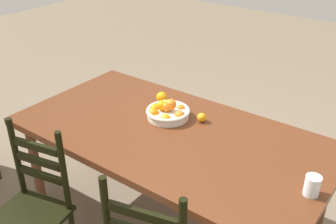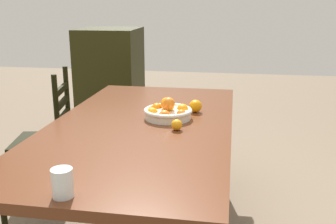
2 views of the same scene
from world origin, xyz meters
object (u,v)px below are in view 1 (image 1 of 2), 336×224
at_px(orange_loose_0, 202,118).
at_px(orange_loose_1, 162,97).
at_px(fruit_bowl, 168,112).
at_px(drinking_glass, 312,186).
at_px(dining_table, 170,140).
at_px(chair_near_window, 32,212).

relative_size(orange_loose_0, orange_loose_1, 0.75).
distance_m(fruit_bowl, drinking_glass, 1.05).
distance_m(dining_table, orange_loose_0, 0.26).
xyz_separation_m(dining_table, fruit_bowl, (0.12, -0.14, 0.11)).
distance_m(chair_near_window, orange_loose_1, 1.14).
xyz_separation_m(chair_near_window, orange_loose_0, (-0.49, -1.02, 0.32)).
bearing_deg(fruit_bowl, orange_loose_1, -42.80).
distance_m(chair_near_window, fruit_bowl, 1.03).
xyz_separation_m(orange_loose_0, drinking_glass, (-0.81, 0.29, 0.02)).
bearing_deg(orange_loose_1, chair_near_window, 84.17).
relative_size(orange_loose_0, drinking_glass, 0.56).
height_order(dining_table, fruit_bowl, fruit_bowl).
bearing_deg(orange_loose_1, drinking_glass, 163.22).
distance_m(orange_loose_0, orange_loose_1, 0.38).
distance_m(fruit_bowl, orange_loose_0, 0.23).
relative_size(chair_near_window, orange_loose_0, 16.08).
xyz_separation_m(chair_near_window, drinking_glass, (-1.30, -0.72, 0.34)).
height_order(dining_table, drinking_glass, drinking_glass).
height_order(dining_table, chair_near_window, chair_near_window).
bearing_deg(chair_near_window, dining_table, 52.00).
xyz_separation_m(fruit_bowl, drinking_glass, (-1.03, 0.21, 0.01)).
xyz_separation_m(orange_loose_0, orange_loose_1, (0.37, -0.07, 0.01)).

